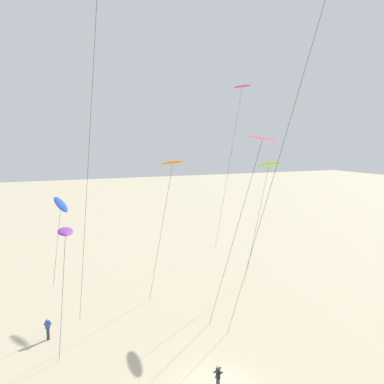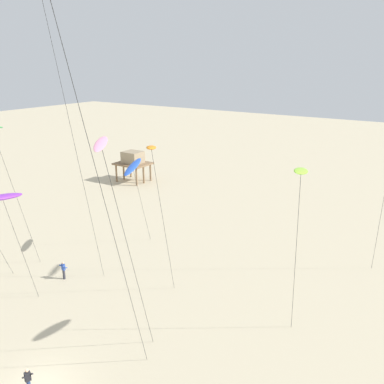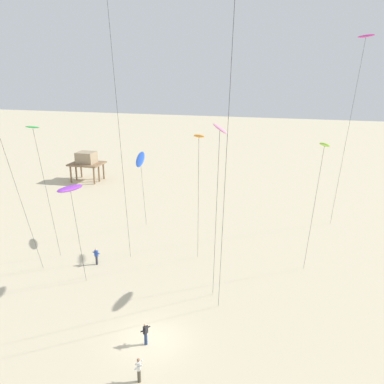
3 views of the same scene
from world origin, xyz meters
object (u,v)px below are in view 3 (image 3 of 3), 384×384
at_px(kite_orange, 199,138).
at_px(kite_flyer_nearest, 146,333).
at_px(kite_green, 33,130).
at_px(kite_purple, 70,189).
at_px(kite_pink, 220,134).
at_px(kite_blue, 140,159).
at_px(kite_flyer_furthest, 139,369).
at_px(kite_flyer_middle, 96,256).
at_px(stilt_house, 87,160).
at_px(kite_magenta, 365,40).
at_px(kite_lime, 324,146).

height_order(kite_orange, kite_flyer_nearest, kite_orange).
bearing_deg(kite_green, kite_flyer_nearest, -31.19).
xyz_separation_m(kite_purple, kite_pink, (12.13, -1.95, 5.09)).
bearing_deg(kite_blue, kite_green, -117.77).
xyz_separation_m(kite_pink, kite_flyer_furthest, (-3.46, -6.24, -13.50)).
xyz_separation_m(kite_purple, kite_flyer_middle, (-1.17, 5.45, -8.40)).
xyz_separation_m(kite_green, kite_pink, (16.92, -4.83, 1.17)).
xyz_separation_m(kite_blue, stilt_house, (-17.44, 19.71, -5.36)).
bearing_deg(kite_flyer_middle, kite_purple, -77.92).
bearing_deg(kite_magenta, stilt_house, 159.47).
bearing_deg(kite_pink, stilt_house, 129.78).
bearing_deg(kite_blue, kite_pink, -52.60).
bearing_deg(kite_orange, kite_flyer_nearest, -95.75).
bearing_deg(kite_pink, kite_purple, 170.86).
relative_size(kite_green, stilt_house, 2.66).
bearing_deg(kite_blue, kite_lime, -18.41).
height_order(kite_blue, kite_green, kite_green).
distance_m(kite_orange, stilt_house, 38.39).
distance_m(kite_blue, stilt_house, 26.86).
height_order(kite_purple, kite_pink, kite_pink).
xyz_separation_m(kite_green, kite_flyer_nearest, (12.57, -7.61, -12.32)).
distance_m(kite_magenta, stilt_house, 45.23).
height_order(kite_lime, kite_flyer_nearest, kite_lime).
bearing_deg(kite_green, stilt_house, 111.91).
bearing_deg(kite_purple, kite_magenta, 39.21).
distance_m(kite_lime, kite_pink, 11.44).
relative_size(kite_flyer_nearest, kite_flyer_middle, 1.00).
relative_size(kite_purple, kite_pink, 0.64).
bearing_deg(kite_lime, kite_flyer_middle, -175.48).
xyz_separation_m(kite_blue, kite_green, (-5.40, -10.25, 4.39)).
xyz_separation_m(kite_orange, kite_flyer_nearest, (-1.06, -10.56, -11.83)).
height_order(kite_purple, kite_flyer_furthest, kite_purple).
bearing_deg(stilt_house, kite_flyer_middle, -60.23).
relative_size(kite_purple, kite_blue, 1.02).
height_order(kite_orange, stilt_house, kite_orange).
bearing_deg(kite_pink, kite_blue, 127.40).
height_order(kite_pink, kite_flyer_nearest, kite_pink).
bearing_deg(kite_lime, kite_green, -170.04).
xyz_separation_m(kite_green, kite_lime, (23.68, 4.16, -0.91)).
relative_size(kite_orange, kite_lime, 1.02).
xyz_separation_m(kite_lime, kite_flyer_furthest, (-10.22, -15.23, -11.41)).
distance_m(kite_blue, kite_pink, 19.77).
relative_size(kite_lime, kite_pink, 0.85).
height_order(kite_blue, kite_lime, kite_lime).
bearing_deg(kite_blue, stilt_house, 131.50).
bearing_deg(kite_flyer_furthest, kite_lime, 56.13).
bearing_deg(kite_purple, kite_pink, -9.14).
relative_size(kite_blue, kite_flyer_furthest, 5.69).
distance_m(kite_blue, kite_lime, 19.58).
bearing_deg(kite_lime, kite_magenta, 73.08).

